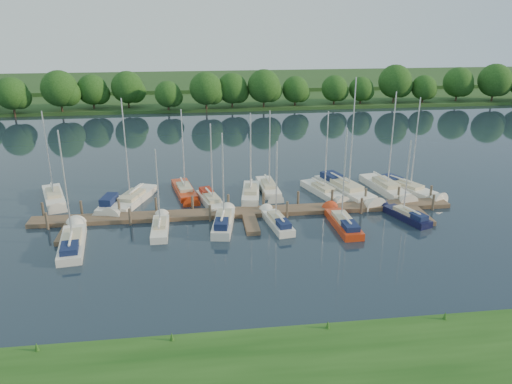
{
  "coord_description": "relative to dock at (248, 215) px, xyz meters",
  "views": [
    {
      "loc": [
        -4.77,
        -35.88,
        18.17
      ],
      "look_at": [
        0.82,
        8.0,
        2.2
      ],
      "focal_mm": 35.0,
      "sensor_mm": 36.0,
      "label": 1
    }
  ],
  "objects": [
    {
      "name": "sailboat_n_8",
      "position": [
        11.03,
        5.09,
        0.14
      ],
      "size": [
        4.76,
        10.0,
        12.68
      ],
      "rotation": [
        0.0,
        0.0,
        3.44
      ],
      "color": "silver",
      "rests_on": "ground"
    },
    {
      "name": "sailboat_s_5",
      "position": [
        14.52,
        -2.38,
        0.11
      ],
      "size": [
        3.05,
        5.95,
        7.77
      ],
      "rotation": [
        0.0,
        0.0,
        0.35
      ],
      "color": "black",
      "rests_on": "ground"
    },
    {
      "name": "sailboat_n_10",
      "position": [
        17.87,
        5.0,
        0.1
      ],
      "size": [
        4.9,
        8.13,
        10.48
      ],
      "rotation": [
        0.0,
        0.0,
        3.59
      ],
      "color": "silver",
      "rests_on": "ground"
    },
    {
      "name": "sailboat_s_2",
      "position": [
        -2.46,
        -2.09,
        0.15
      ],
      "size": [
        2.54,
        6.85,
        8.99
      ],
      "rotation": [
        0.0,
        0.0,
        -0.17
      ],
      "color": "silver",
      "rests_on": "ground"
    },
    {
      "name": "mooring_pilings",
      "position": [
        0.0,
        1.13,
        0.4
      ],
      "size": [
        38.24,
        2.84,
        2.0
      ],
      "color": "#473D33",
      "rests_on": "ground"
    },
    {
      "name": "sailboat_s_0",
      "position": [
        -15.06,
        -4.44,
        0.11
      ],
      "size": [
        2.73,
        7.98,
        10.02
      ],
      "rotation": [
        0.0,
        0.0,
        0.13
      ],
      "color": "silver",
      "rests_on": "ground"
    },
    {
      "name": "dock",
      "position": [
        0.0,
        0.0,
        0.0
      ],
      "size": [
        40.0,
        6.0,
        0.4
      ],
      "color": "brown",
      "rests_on": "ground"
    },
    {
      "name": "sailboat_s_4",
      "position": [
        8.18,
        -3.3,
        0.11
      ],
      "size": [
        1.91,
        7.25,
        9.28
      ],
      "rotation": [
        0.0,
        0.0,
        0.03
      ],
      "color": "#B73010",
      "rests_on": "ground"
    },
    {
      "name": "sailboat_n_6",
      "position": [
        2.99,
        6.81,
        0.07
      ],
      "size": [
        1.98,
        7.15,
        9.14
      ],
      "rotation": [
        0.0,
        0.0,
        3.19
      ],
      "color": "silver",
      "rests_on": "ground"
    },
    {
      "name": "sailboat_n_5",
      "position": [
        0.86,
        5.25,
        0.07
      ],
      "size": [
        2.61,
        7.26,
        9.26
      ],
      "rotation": [
        0.0,
        0.0,
        2.99
      ],
      "color": "silver",
      "rests_on": "ground"
    },
    {
      "name": "ground",
      "position": [
        0.0,
        -7.31,
        -0.2
      ],
      "size": [
        260.0,
        260.0,
        0.0
      ],
      "primitive_type": "plane",
      "color": "#17222E",
      "rests_on": "ground"
    },
    {
      "name": "sailboat_n_9",
      "position": [
        15.48,
        5.14,
        0.08
      ],
      "size": [
        3.26,
        8.78,
        11.17
      ],
      "rotation": [
        0.0,
        0.0,
        3.31
      ],
      "color": "silver",
      "rests_on": "ground"
    },
    {
      "name": "sailboat_n_4",
      "position": [
        -3.29,
        3.54,
        0.12
      ],
      "size": [
        2.98,
        6.78,
        8.68
      ],
      "rotation": [
        0.0,
        0.0,
        3.4
      ],
      "color": "silver",
      "rests_on": "ground"
    },
    {
      "name": "sailboat_n_0",
      "position": [
        -19.24,
        6.79,
        0.07
      ],
      "size": [
        3.73,
        7.55,
        9.64
      ],
      "rotation": [
        0.0,
        0.0,
        3.47
      ],
      "color": "silver",
      "rests_on": "ground"
    },
    {
      "name": "motorboat",
      "position": [
        -13.3,
        3.6,
        0.15
      ],
      "size": [
        2.28,
        5.06,
        1.64
      ],
      "rotation": [
        0.0,
        0.0,
        2.93
      ],
      "color": "silver",
      "rests_on": "ground"
    },
    {
      "name": "sailboat_n_2",
      "position": [
        -11.3,
        4.99,
        0.07
      ],
      "size": [
        4.53,
        8.68,
        10.99
      ],
      "rotation": [
        0.0,
        0.0,
        2.78
      ],
      "color": "silver",
      "rests_on": "ground"
    },
    {
      "name": "far_shore",
      "position": [
        0.0,
        67.69,
        0.1
      ],
      "size": [
        180.0,
        30.0,
        0.6
      ],
      "primitive_type": "cube",
      "color": "#1E3C17",
      "rests_on": "ground"
    },
    {
      "name": "sailboat_n_3",
      "position": [
        -5.98,
        7.05,
        0.07
      ],
      "size": [
        2.9,
        7.49,
        9.39
      ],
      "rotation": [
        0.0,
        0.0,
        3.33
      ],
      "color": "#B73010",
      "rests_on": "ground"
    },
    {
      "name": "distant_hill",
      "position": [
        0.0,
        92.69,
        0.5
      ],
      "size": [
        220.0,
        40.0,
        1.4
      ],
      "primitive_type": "cube",
      "color": "#2E5224",
      "rests_on": "ground"
    },
    {
      "name": "sailboat_s_1",
      "position": [
        -8.05,
        -2.23,
        0.07
      ],
      "size": [
        1.42,
        5.91,
        7.72
      ],
      "rotation": [
        0.0,
        0.0,
        0.0
      ],
      "color": "silver",
      "rests_on": "ground"
    },
    {
      "name": "treeline",
      "position": [
        -3.65,
        54.61,
        3.93
      ],
      "size": [
        147.99,
        9.31,
        8.32
      ],
      "color": "#38281C",
      "rests_on": "ground"
    },
    {
      "name": "sailboat_s_3",
      "position": [
        2.35,
        -2.41,
        0.12
      ],
      "size": [
        2.3,
        6.28,
        8.08
      ],
      "rotation": [
        0.0,
        0.0,
        0.16
      ],
      "color": "silver",
      "rests_on": "ground"
    },
    {
      "name": "sailboat_n_7",
      "position": [
        8.58,
        5.12,
        0.07
      ],
      "size": [
        3.49,
        7.23,
        9.22
      ],
      "rotation": [
        0.0,
        0.0,
        3.45
      ],
      "color": "silver",
      "rests_on": "ground"
    }
  ]
}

